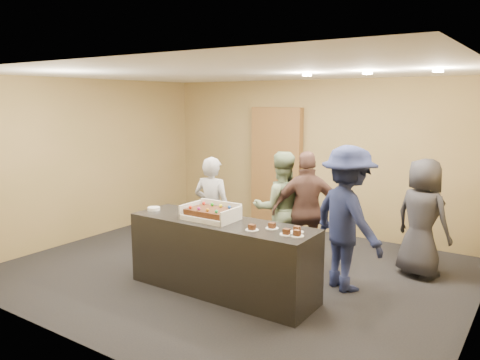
{
  "coord_description": "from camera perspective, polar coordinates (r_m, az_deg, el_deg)",
  "views": [
    {
      "loc": [
        3.54,
        -5.13,
        2.36
      ],
      "look_at": [
        0.09,
        0.0,
        1.29
      ],
      "focal_mm": 35.0,
      "sensor_mm": 36.0,
      "label": 1
    }
  ],
  "objects": [
    {
      "name": "cake_box",
      "position": [
        5.79,
        -3.47,
        -4.32
      ],
      "size": [
        0.65,
        0.45,
        0.19
      ],
      "color": "white",
      "rests_on": "serving_counter"
    },
    {
      "name": "slice_c",
      "position": [
        5.14,
        5.69,
        -6.41
      ],
      "size": [
        0.15,
        0.15,
        0.07
      ],
      "color": "white",
      "rests_on": "serving_counter"
    },
    {
      "name": "room",
      "position": [
        6.31,
        -0.66,
        0.64
      ],
      "size": [
        6.04,
        6.0,
        2.7
      ],
      "color": "black",
      "rests_on": "ground"
    },
    {
      "name": "person_dark_suit",
      "position": [
        6.69,
        21.33,
        -4.34
      ],
      "size": [
        0.92,
        0.77,
        1.6
      ],
      "primitive_type": "imported",
      "rotation": [
        0.0,
        0.0,
        2.76
      ],
      "color": "#29292E",
      "rests_on": "floor"
    },
    {
      "name": "slice_b",
      "position": [
        5.37,
        3.93,
        -5.69
      ],
      "size": [
        0.15,
        0.15,
        0.07
      ],
      "color": "white",
      "rests_on": "serving_counter"
    },
    {
      "name": "person_sage_man",
      "position": [
        6.74,
        4.98,
        -3.43
      ],
      "size": [
        1.01,
        0.98,
        1.64
      ],
      "primitive_type": "imported",
      "rotation": [
        0.0,
        0.0,
        3.83
      ],
      "color": "gray",
      "rests_on": "floor"
    },
    {
      "name": "slice_a",
      "position": [
        5.29,
        1.47,
        -5.9
      ],
      "size": [
        0.15,
        0.15,
        0.07
      ],
      "color": "white",
      "rests_on": "serving_counter"
    },
    {
      "name": "plate_stack",
      "position": [
        6.33,
        -10.46,
        -3.46
      ],
      "size": [
        0.16,
        0.16,
        0.04
      ],
      "primitive_type": "cylinder",
      "color": "white",
      "rests_on": "serving_counter"
    },
    {
      "name": "ceiling_spotlights",
      "position": [
        5.96,
        15.27,
        12.49
      ],
      "size": [
        1.72,
        0.12,
        0.03
      ],
      "color": "#FFEAC6",
      "rests_on": "ceiling"
    },
    {
      "name": "storage_cabinet",
      "position": [
        8.75,
        4.45,
        1.57
      ],
      "size": [
        1.01,
        0.15,
        2.21
      ],
      "primitive_type": "cube",
      "color": "brown",
      "rests_on": "floor"
    },
    {
      "name": "slice_d",
      "position": [
        5.26,
        6.96,
        -6.08
      ],
      "size": [
        0.15,
        0.15,
        0.07
      ],
      "color": "white",
      "rests_on": "serving_counter"
    },
    {
      "name": "person_brown_extra",
      "position": [
        6.54,
        8.21,
        -3.77
      ],
      "size": [
        1.03,
        0.88,
        1.66
      ],
      "primitive_type": "imported",
      "rotation": [
        0.0,
        0.0,
        3.74
      ],
      "color": "brown",
      "rests_on": "floor"
    },
    {
      "name": "slice_e",
      "position": [
        5.11,
        6.96,
        -6.56
      ],
      "size": [
        0.15,
        0.15,
        0.07
      ],
      "color": "white",
      "rests_on": "serving_counter"
    },
    {
      "name": "sheet_cake",
      "position": [
        5.76,
        -3.62,
        -3.86
      ],
      "size": [
        0.55,
        0.38,
        0.11
      ],
      "color": "#3E190E",
      "rests_on": "cake_box"
    },
    {
      "name": "person_navy_man",
      "position": [
        5.94,
        12.97,
        -4.6
      ],
      "size": [
        1.35,
        1.18,
        1.81
      ],
      "primitive_type": "imported",
      "rotation": [
        0.0,
        0.0,
        2.6
      ],
      "color": "#181F44",
      "rests_on": "floor"
    },
    {
      "name": "person_server_grey",
      "position": [
        6.83,
        -3.41,
        -3.6
      ],
      "size": [
        0.62,
        0.46,
        1.55
      ],
      "primitive_type": "imported",
      "rotation": [
        0.0,
        0.0,
        3.32
      ],
      "color": "#AAAAAF",
      "rests_on": "floor"
    },
    {
      "name": "serving_counter",
      "position": [
        5.82,
        -2.24,
        -9.33
      ],
      "size": [
        2.4,
        0.7,
        0.9
      ],
      "primitive_type": "cube",
      "rotation": [
        0.0,
        0.0,
        0.0
      ],
      "color": "black",
      "rests_on": "floor"
    }
  ]
}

